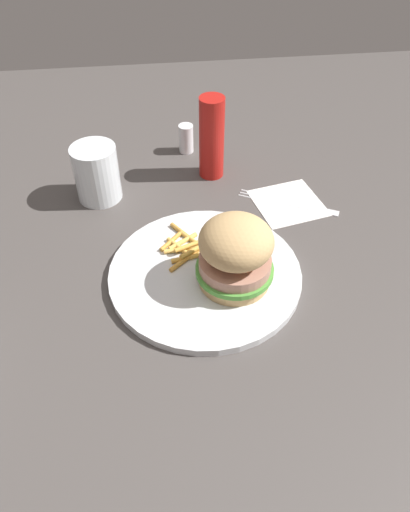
{
  "coord_description": "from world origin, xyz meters",
  "views": [
    {
      "loc": [
        -0.07,
        -0.46,
        0.52
      ],
      "look_at": [
        -0.01,
        0.03,
        0.04
      ],
      "focal_mm": 34.27,
      "sensor_mm": 36.0,
      "label": 1
    }
  ],
  "objects": [
    {
      "name": "ground_plane",
      "position": [
        0.0,
        0.0,
        0.0
      ],
      "size": [
        1.6,
        1.6,
        0.0
      ],
      "primitive_type": "plane",
      "color": "#47423F"
    },
    {
      "name": "plate",
      "position": [
        -0.01,
        0.03,
        0.01
      ],
      "size": [
        0.28,
        0.28,
        0.01
      ],
      "primitive_type": "cylinder",
      "color": "silver",
      "rests_on": "ground_plane"
    },
    {
      "name": "sandwich",
      "position": [
        0.03,
        0.01,
        0.06
      ],
      "size": [
        0.11,
        0.11,
        0.11
      ],
      "color": "tan",
      "rests_on": "plate"
    },
    {
      "name": "fries_pile",
      "position": [
        -0.03,
        0.08,
        0.02
      ],
      "size": [
        0.08,
        0.11,
        0.01
      ],
      "color": "#E5B251",
      "rests_on": "plate"
    },
    {
      "name": "napkin",
      "position": [
        0.16,
        0.19,
        0.0
      ],
      "size": [
        0.13,
        0.13,
        0.0
      ],
      "primitive_type": "cube",
      "rotation": [
        0.0,
        0.0,
        0.21
      ],
      "color": "white",
      "rests_on": "ground_plane"
    },
    {
      "name": "fork",
      "position": [
        0.16,
        0.19,
        0.0
      ],
      "size": [
        0.16,
        0.09,
        0.0
      ],
      "color": "silver",
      "rests_on": "napkin"
    },
    {
      "name": "drink_glass",
      "position": [
        -0.16,
        0.24,
        0.04
      ],
      "size": [
        0.08,
        0.08,
        0.1
      ],
      "color": "silver",
      "rests_on": "ground_plane"
    },
    {
      "name": "ketchup_bottle",
      "position": [
        0.04,
        0.29,
        0.07
      ],
      "size": [
        0.04,
        0.04,
        0.15
      ],
      "primitive_type": "cylinder",
      "color": "#B21914",
      "rests_on": "ground_plane"
    },
    {
      "name": "salt_shaker",
      "position": [
        -0.0,
        0.37,
        0.03
      ],
      "size": [
        0.03,
        0.03,
        0.06
      ],
      "primitive_type": "cylinder",
      "color": "white",
      "rests_on": "ground_plane"
    }
  ]
}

